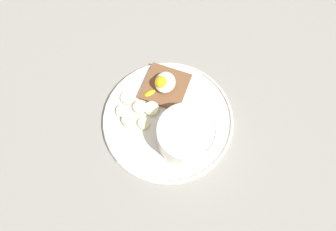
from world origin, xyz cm
name	(u,v)px	position (x,y,z in cm)	size (l,w,h in cm)	color
ground_plane	(168,122)	(0.00, 0.00, 1.00)	(120.00, 120.00, 2.00)	gray
plate	(168,119)	(0.00, 0.00, 2.80)	(30.23, 30.23, 1.60)	silver
oatmeal_bowl	(186,135)	(4.21, 5.02, 6.34)	(12.78, 12.78, 6.81)	white
toast_slice	(165,87)	(-7.73, -2.54, 3.65)	(11.31, 11.31, 1.15)	brown
poached_egg	(164,82)	(-7.53, -2.75, 5.93)	(7.02, 6.86, 4.04)	white
banana_slice_front	(144,124)	(2.68, -4.97, 3.61)	(3.78, 3.76, 1.29)	beige
banana_slice_left	(122,111)	(0.79, -10.67, 3.60)	(4.14, 4.12, 1.46)	#F6EBBD
banana_slice_back	(140,108)	(-0.97, -6.96, 3.68)	(4.25, 4.25, 1.42)	#F4ECC8
banana_slice_right	(128,98)	(-2.88, -10.32, 3.48)	(5.04, 5.04, 1.03)	beige
banana_slice_inner	(129,120)	(2.64, -8.59, 3.67)	(4.46, 4.52, 1.67)	beige
banana_slice_outer	(152,109)	(-1.26, -4.20, 3.72)	(3.55, 3.64, 1.56)	#F6F1BD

